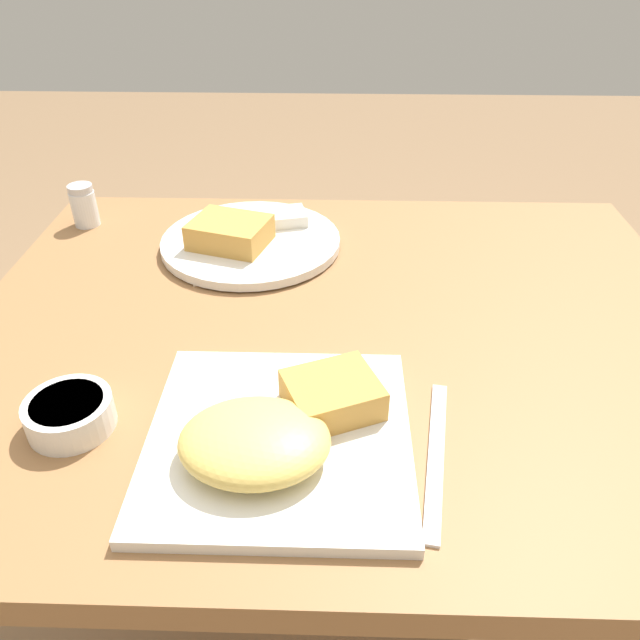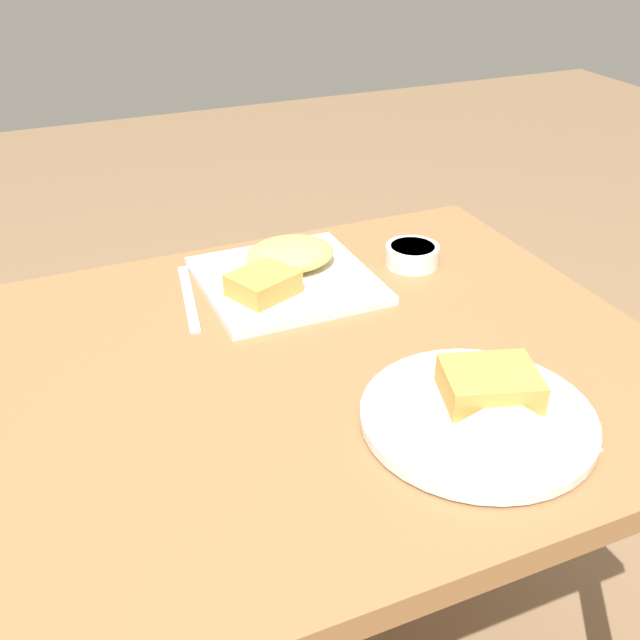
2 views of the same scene
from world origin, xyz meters
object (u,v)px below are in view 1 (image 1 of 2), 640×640
Objects in this scene: salt_shaker at (84,208)px; butter_knife at (436,455)px; plate_square_near at (278,433)px; plate_oval_far at (247,237)px; sauce_ramekin at (70,413)px.

salt_shaker reaches higher than butter_knife.
butter_knife is (0.16, -0.01, -0.02)m from plate_square_near.
salt_shaker is (-0.29, 0.08, 0.01)m from plate_oval_far.
salt_shaker is 0.75m from butter_knife.
sauce_ramekin is 1.28× the size of salt_shaker.
sauce_ramekin reaches higher than butter_knife.
plate_oval_far reaches higher than sauce_ramekin.
plate_square_near is 3.77× the size of salt_shaker.
salt_shaker reaches higher than sauce_ramekin.
plate_square_near is 0.94× the size of plate_oval_far.
plate_oval_far is 4.00× the size of salt_shaker.
sauce_ramekin is at bearing -72.92° from salt_shaker.
plate_oval_far is 0.51m from butter_knife.
plate_oval_far is 0.44m from sauce_ramekin.
plate_square_near reaches higher than butter_knife.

